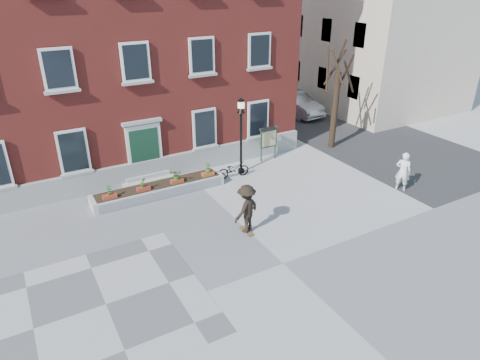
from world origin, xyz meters
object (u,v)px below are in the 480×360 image
lamp_post (241,126)px  skateboarder (247,209)px  parked_car (295,103)px  bicycle (233,169)px  notice_board (269,138)px  bystander (403,171)px

lamp_post → skateboarder: lamp_post is taller
parked_car → skateboarder: size_ratio=2.36×
bicycle → notice_board: (2.76, 1.05, 0.82)m
parked_car → skateboarder: skateboarder is taller
bicycle → lamp_post: size_ratio=0.42×
lamp_post → notice_board: bearing=19.0°
notice_board → bicycle: bearing=-159.3°
notice_board → bystander: bearing=-60.4°
lamp_post → skateboarder: size_ratio=1.90×
parked_car → notice_board: bearing=-139.4°
parked_car → notice_board: size_ratio=2.62×
bicycle → parked_car: bearing=-45.5°
bicycle → skateboarder: bearing=162.9°
parked_car → bicycle: bearing=-145.3°
bicycle → lamp_post: (0.62, 0.31, 2.10)m
notice_board → skateboarder: 7.49m
parked_car → bystander: size_ratio=2.58×
skateboarder → bicycle: bearing=67.1°
parked_car → lamp_post: lamp_post is taller
bicycle → parked_car: (9.07, 7.28, 0.37)m
bystander → skateboarder: skateboarder is taller
parked_car → bystander: bearing=-106.9°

